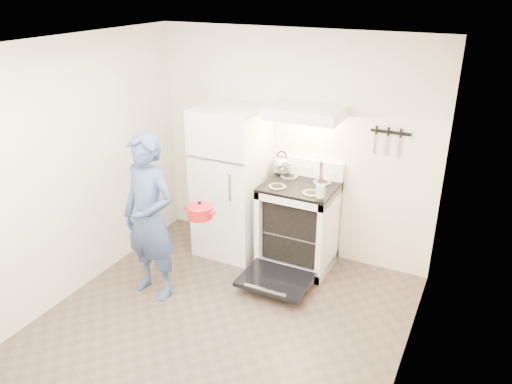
# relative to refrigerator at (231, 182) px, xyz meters

# --- Properties ---
(floor) EXTENTS (3.60, 3.60, 0.00)m
(floor) POSITION_rel_refrigerator_xyz_m (0.58, -1.45, -0.85)
(floor) COLOR brown
(floor) RESTS_ON ground
(back_wall) EXTENTS (3.20, 0.02, 2.50)m
(back_wall) POSITION_rel_refrigerator_xyz_m (0.58, 0.35, 0.40)
(back_wall) COLOR #F4E8CD
(back_wall) RESTS_ON ground
(refrigerator) EXTENTS (0.70, 0.70, 1.70)m
(refrigerator) POSITION_rel_refrigerator_xyz_m (0.00, 0.00, 0.00)
(refrigerator) COLOR white
(refrigerator) RESTS_ON floor
(stove_body) EXTENTS (0.76, 0.65, 0.92)m
(stove_body) POSITION_rel_refrigerator_xyz_m (0.81, 0.02, -0.39)
(stove_body) COLOR white
(stove_body) RESTS_ON floor
(cooktop) EXTENTS (0.76, 0.65, 0.03)m
(cooktop) POSITION_rel_refrigerator_xyz_m (0.81, 0.02, 0.09)
(cooktop) COLOR black
(cooktop) RESTS_ON stove_body
(backsplash) EXTENTS (0.76, 0.07, 0.20)m
(backsplash) POSITION_rel_refrigerator_xyz_m (0.81, 0.31, 0.20)
(backsplash) COLOR white
(backsplash) RESTS_ON cooktop
(oven_door) EXTENTS (0.70, 0.54, 0.04)m
(oven_door) POSITION_rel_refrigerator_xyz_m (0.81, -0.57, -0.72)
(oven_door) COLOR black
(oven_door) RESTS_ON floor
(oven_rack) EXTENTS (0.60, 0.52, 0.01)m
(oven_rack) POSITION_rel_refrigerator_xyz_m (0.81, 0.02, -0.41)
(oven_rack) COLOR gray
(oven_rack) RESTS_ON stove_body
(range_hood) EXTENTS (0.76, 0.50, 0.12)m
(range_hood) POSITION_rel_refrigerator_xyz_m (0.81, 0.10, 0.86)
(range_hood) COLOR white
(range_hood) RESTS_ON back_wall
(knife_strip) EXTENTS (0.40, 0.02, 0.03)m
(knife_strip) POSITION_rel_refrigerator_xyz_m (1.63, 0.33, 0.70)
(knife_strip) COLOR black
(knife_strip) RESTS_ON back_wall
(pizza_stone) EXTENTS (0.34, 0.34, 0.02)m
(pizza_stone) POSITION_rel_refrigerator_xyz_m (0.74, -0.02, -0.40)
(pizza_stone) COLOR #906B50
(pizza_stone) RESTS_ON oven_rack
(tea_kettle) EXTENTS (0.22, 0.18, 0.27)m
(tea_kettle) POSITION_rel_refrigerator_xyz_m (0.51, 0.24, 0.23)
(tea_kettle) COLOR silver
(tea_kettle) RESTS_ON cooktop
(utensil_jar) EXTENTS (0.09, 0.09, 0.13)m
(utensil_jar) POSITION_rel_refrigerator_xyz_m (1.13, -0.24, 0.20)
(utensil_jar) COLOR silver
(utensil_jar) RESTS_ON cooktop
(person) EXTENTS (0.66, 0.48, 1.68)m
(person) POSITION_rel_refrigerator_xyz_m (-0.28, -1.13, -0.01)
(person) COLOR navy
(person) RESTS_ON floor
(dutch_oven) EXTENTS (0.32, 0.25, 0.21)m
(dutch_oven) POSITION_rel_refrigerator_xyz_m (0.12, -0.85, 0.01)
(dutch_oven) COLOR red
(dutch_oven) RESTS_ON person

